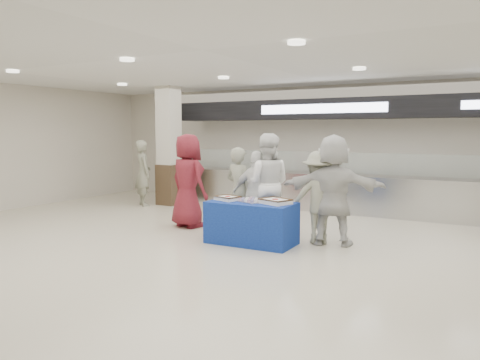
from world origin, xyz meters
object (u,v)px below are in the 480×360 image
Objects in this scene: cupcake_tray at (251,200)px; sheet_cake_right at (275,201)px; chef_short at (257,193)px; civilian_white at (333,190)px; soldier_bg at (143,173)px; display_table at (251,223)px; civilian_maroon at (188,181)px; sheet_cake_left at (228,198)px; soldier_b at (319,197)px; soldier_a at (239,190)px; chef_tall at (266,184)px.

sheet_cake_right is at bearing 4.74° from cupcake_tray.
civilian_white is (1.54, -0.06, 0.16)m from chef_short.
civilian_white reaches higher than soldier_bg.
soldier_bg is (-4.60, 2.35, 0.51)m from display_table.
display_table is 0.80× the size of civilian_maroon.
sheet_cake_right reaches higher than sheet_cake_left.
soldier_b reaches higher than cupcake_tray.
soldier_a is (-1.09, 0.64, 0.05)m from sheet_cake_right.
sheet_cake_left reaches higher than display_table.
sheet_cake_right is at bearing 3.29° from display_table.
cupcake_tray is at bearing 76.61° from chef_tall.
sheet_cake_left is 0.96× the size of cupcake_tray.
sheet_cake_right is at bearing 21.09° from civilian_white.
soldier_b is 0.29m from civilian_white.
civilian_white is (1.28, 0.64, 0.19)m from cupcake_tray.
chef_tall reaches higher than sheet_cake_right.
chef_tall reaches higher than chef_short.
sheet_cake_right is at bearing 2.90° from sheet_cake_left.
civilian_maroon is 1.74m from chef_tall.
display_table is at bearing 1.32° from sheet_cake_left.
soldier_b is (1.16, -0.21, -0.15)m from chef_tall.
display_table is 3.08× the size of cupcake_tray.
chef_short is 0.98× the size of soldier_b.
soldier_a is at bearing -25.24° from soldier_b.
display_table is 5.19m from soldier_bg.
chef_tall is at bearing 125.45° from sheet_cake_right.
soldier_a reaches higher than chef_short.
sheet_cake_right is 0.30× the size of chef_tall.
cupcake_tray is at bearing 7.68° from soldier_b.
chef_tall is at bearing -166.00° from soldier_bg.
sheet_cake_right is 0.30× the size of civilian_maroon.
civilian_maroon reaches higher than sheet_cake_left.
soldier_a is at bearing 102.63° from sheet_cake_left.
sheet_cake_right is 0.97m from chef_short.
civilian_white reaches higher than soldier_b.
soldier_a is 1.02× the size of soldier_b.
cupcake_tray is 0.74m from chef_short.
sheet_cake_left is at bearing -0.93° from soldier_b.
soldier_a is at bearing -2.62° from chef_tall.
display_table is 0.41m from cupcake_tray.
sheet_cake_left is 1.65m from soldier_b.
display_table is at bearing 76.87° from chef_tall.
chef_short is at bearing 28.18° from chef_tall.
civilian_maroon is 0.99× the size of chef_tall.
cupcake_tray is (0.48, 0.01, -0.01)m from sheet_cake_left.
civilian_maroon is at bearing -24.16° from soldier_b.
display_table is 2.64× the size of sheet_cake_right.
cupcake_tray is 0.31× the size of chef_short.
sheet_cake_left is 0.29× the size of soldier_b.
civilian_white reaches higher than sheet_cake_left.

